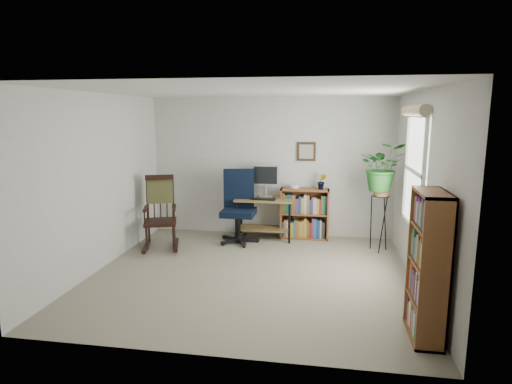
% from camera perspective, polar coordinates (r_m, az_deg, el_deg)
% --- Properties ---
extents(floor, '(4.20, 4.00, 0.00)m').
position_cam_1_polar(floor, '(5.84, -0.65, -10.89)').
color(floor, gray).
rests_on(floor, ground).
extents(ceiling, '(4.20, 4.00, 0.00)m').
position_cam_1_polar(ceiling, '(5.45, -0.70, 13.33)').
color(ceiling, silver).
rests_on(ceiling, ground).
extents(wall_back, '(4.20, 0.00, 2.40)m').
position_cam_1_polar(wall_back, '(7.48, 1.99, 3.32)').
color(wall_back, beige).
rests_on(wall_back, ground).
extents(wall_front, '(4.20, 0.00, 2.40)m').
position_cam_1_polar(wall_front, '(3.61, -6.19, -4.46)').
color(wall_front, beige).
rests_on(wall_front, ground).
extents(wall_left, '(0.00, 4.00, 2.40)m').
position_cam_1_polar(wall_left, '(6.23, -20.06, 1.26)').
color(wall_left, beige).
rests_on(wall_left, ground).
extents(wall_right, '(0.00, 4.00, 2.40)m').
position_cam_1_polar(wall_right, '(5.56, 21.17, 0.15)').
color(wall_right, beige).
rests_on(wall_right, ground).
extents(window, '(0.12, 1.20, 1.50)m').
position_cam_1_polar(window, '(5.81, 20.32, 2.62)').
color(window, white).
rests_on(window, wall_right).
extents(desk, '(0.98, 0.54, 0.70)m').
position_cam_1_polar(desk, '(7.35, 1.13, -3.54)').
color(desk, olive).
rests_on(desk, floor).
extents(monitor, '(0.46, 0.16, 0.56)m').
position_cam_1_polar(monitor, '(7.36, 1.30, 1.50)').
color(monitor, '#B3B3B8').
rests_on(monitor, desk).
extents(keyboard, '(0.40, 0.15, 0.02)m').
position_cam_1_polar(keyboard, '(7.15, 1.00, -0.94)').
color(keyboard, black).
rests_on(keyboard, desk).
extents(office_chair, '(0.77, 0.77, 1.23)m').
position_cam_1_polar(office_chair, '(7.05, -2.35, -1.95)').
color(office_chair, black).
rests_on(office_chair, floor).
extents(rocking_chair, '(0.90, 1.16, 1.18)m').
position_cam_1_polar(rocking_chair, '(6.93, -12.68, -2.64)').
color(rocking_chair, black).
rests_on(rocking_chair, floor).
extents(low_bookshelf, '(0.82, 0.27, 0.87)m').
position_cam_1_polar(low_bookshelf, '(7.38, 6.49, -2.89)').
color(low_bookshelf, brown).
rests_on(low_bookshelf, floor).
extents(tall_bookshelf, '(0.27, 0.62, 1.43)m').
position_cam_1_polar(tall_bookshelf, '(4.38, 21.94, -9.15)').
color(tall_bookshelf, brown).
rests_on(tall_bookshelf, floor).
extents(plant_stand, '(0.35, 0.35, 1.03)m').
position_cam_1_polar(plant_stand, '(6.92, 16.18, -3.46)').
color(plant_stand, black).
rests_on(plant_stand, floor).
extents(spider_plant, '(1.69, 1.88, 1.47)m').
position_cam_1_polar(spider_plant, '(6.74, 16.68, 6.24)').
color(spider_plant, '#226222').
rests_on(spider_plant, plant_stand).
extents(potted_plant_small, '(0.13, 0.24, 0.11)m').
position_cam_1_polar(potted_plant_small, '(7.29, 8.77, 0.79)').
color(potted_plant_small, '#226222').
rests_on(potted_plant_small, low_bookshelf).
extents(framed_picture, '(0.32, 0.04, 0.32)m').
position_cam_1_polar(framed_picture, '(7.36, 6.71, 5.37)').
color(framed_picture, black).
rests_on(framed_picture, wall_back).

